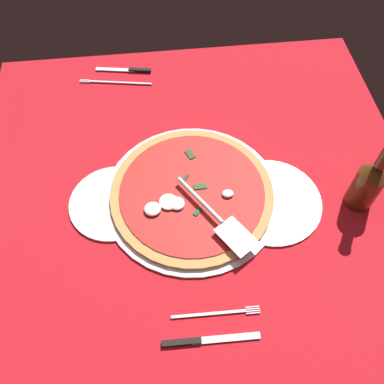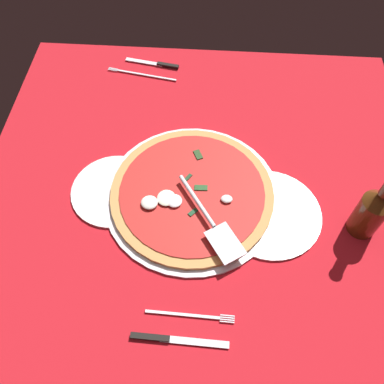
% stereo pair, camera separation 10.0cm
% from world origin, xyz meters
% --- Properties ---
extents(ground_plane, '(1.11, 1.11, 0.01)m').
position_xyz_m(ground_plane, '(0.00, 0.00, -0.00)').
color(ground_plane, '#B4151E').
extents(checker_pattern, '(1.11, 1.11, 0.00)m').
position_xyz_m(checker_pattern, '(0.00, -0.00, 0.00)').
color(checker_pattern, silver).
rests_on(checker_pattern, ground_plane).
extents(pizza_pan, '(0.44, 0.44, 0.01)m').
position_xyz_m(pizza_pan, '(0.01, 0.01, 0.01)').
color(pizza_pan, silver).
rests_on(pizza_pan, ground_plane).
extents(dinner_plate_left, '(0.25, 0.25, 0.01)m').
position_xyz_m(dinner_plate_left, '(-0.18, 0.05, 0.01)').
color(dinner_plate_left, white).
rests_on(dinner_plate_left, ground_plane).
extents(dinner_plate_right, '(0.22, 0.22, 0.01)m').
position_xyz_m(dinner_plate_right, '(0.21, 0.01, 0.01)').
color(dinner_plate_right, white).
rests_on(dinner_plate_right, ground_plane).
extents(pizza, '(0.40, 0.40, 0.03)m').
position_xyz_m(pizza, '(0.02, 0.01, 0.02)').
color(pizza, '#C88A4B').
rests_on(pizza, pizza_pan).
extents(pizza_server, '(0.17, 0.23, 0.01)m').
position_xyz_m(pizza_server, '(-0.04, 0.10, 0.04)').
color(pizza_server, silver).
rests_on(pizza_server, pizza).
extents(place_setting_near, '(0.23, 0.16, 0.01)m').
position_xyz_m(place_setting_near, '(0.18, -0.45, 0.00)').
color(place_setting_near, silver).
rests_on(place_setting_near, ground_plane).
extents(place_setting_far, '(0.21, 0.12, 0.01)m').
position_xyz_m(place_setting_far, '(0.02, 0.34, 0.00)').
color(place_setting_far, silver).
rests_on(place_setting_far, ground_plane).
extents(beer_bottle, '(0.07, 0.07, 0.22)m').
position_xyz_m(beer_bottle, '(-0.39, 0.07, 0.08)').
color(beer_bottle, '#532D11').
rests_on(beer_bottle, ground_plane).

